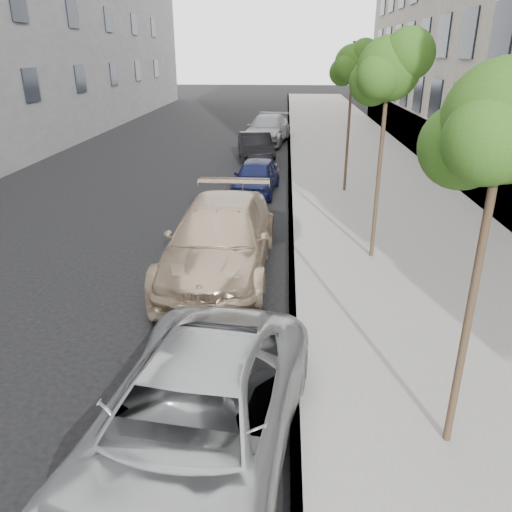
# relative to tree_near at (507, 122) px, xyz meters

# --- Properties ---
(sidewalk) EXTENTS (6.40, 72.00, 0.14)m
(sidewalk) POSITION_rel_tree_near_xyz_m (1.07, 22.50, -4.21)
(sidewalk) COLOR gray
(sidewalk) RESTS_ON ground
(curb) EXTENTS (0.15, 72.00, 0.14)m
(curb) POSITION_rel_tree_near_xyz_m (-2.05, 22.50, -4.21)
(curb) COLOR #9E9B93
(curb) RESTS_ON ground
(tree_near) EXTENTS (1.65, 1.45, 4.96)m
(tree_near) POSITION_rel_tree_near_xyz_m (0.00, 0.00, 0.00)
(tree_near) COLOR #38281C
(tree_near) RESTS_ON sidewalk
(tree_mid) EXTENTS (1.74, 1.54, 5.32)m
(tree_mid) POSITION_rel_tree_near_xyz_m (0.00, 6.50, 0.31)
(tree_mid) COLOR #38281C
(tree_mid) RESTS_ON sidewalk
(tree_far) EXTENTS (1.62, 1.42, 5.24)m
(tree_far) POSITION_rel_tree_near_xyz_m (-0.00, 13.00, 0.28)
(tree_far) COLOR #38281C
(tree_far) RESTS_ON sidewalk
(minivan) EXTENTS (3.11, 5.53, 1.46)m
(minivan) POSITION_rel_tree_near_xyz_m (-3.33, -0.60, -3.55)
(minivan) COLOR #B1B4B6
(minivan) RESTS_ON ground
(suv) EXTENTS (2.53, 5.93, 1.70)m
(suv) POSITION_rel_tree_near_xyz_m (-3.76, 5.57, -3.43)
(suv) COLOR tan
(suv) RESTS_ON ground
(sedan_blue) EXTENTS (1.85, 3.85, 1.27)m
(sedan_blue) POSITION_rel_tree_near_xyz_m (-3.33, 12.88, -3.65)
(sedan_blue) COLOR #111639
(sedan_blue) RESTS_ON ground
(sedan_black) EXTENTS (2.09, 4.28, 1.35)m
(sedan_black) POSITION_rel_tree_near_xyz_m (-3.69, 18.65, -3.61)
(sedan_black) COLOR black
(sedan_black) RESTS_ON ground
(sedan_rear) EXTENTS (2.93, 5.60, 1.55)m
(sedan_rear) POSITION_rel_tree_near_xyz_m (-3.33, 23.97, -3.51)
(sedan_rear) COLOR gray
(sedan_rear) RESTS_ON ground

